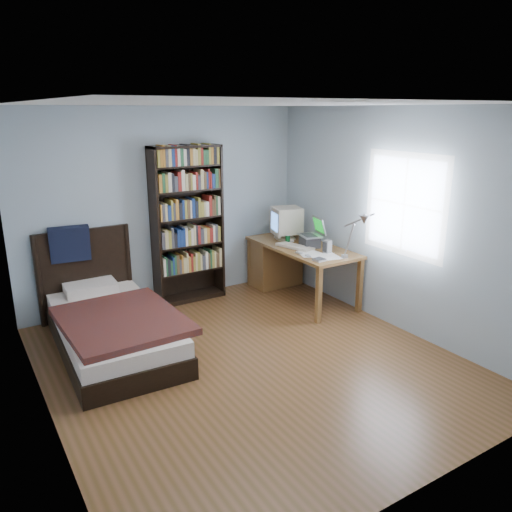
% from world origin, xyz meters
% --- Properties ---
extents(room, '(4.20, 4.24, 2.50)m').
position_xyz_m(room, '(0.03, -0.00, 1.25)').
color(room, brown).
rests_on(room, ground).
extents(desk, '(0.75, 1.65, 0.73)m').
position_xyz_m(desk, '(1.50, 1.64, 0.42)').
color(desk, brown).
rests_on(desk, floor).
extents(crt_monitor, '(0.48, 0.44, 0.45)m').
position_xyz_m(crt_monitor, '(1.54, 1.60, 0.98)').
color(crt_monitor, beige).
rests_on(crt_monitor, desk).
extents(laptop, '(0.37, 0.36, 0.38)m').
position_xyz_m(laptop, '(1.58, 1.09, 0.84)').
color(laptop, '#2D2D30').
rests_on(laptop, desk).
extents(desk_lamp, '(0.24, 0.53, 0.63)m').
position_xyz_m(desk_lamp, '(1.48, 0.08, 1.24)').
color(desk_lamp, '#99999E').
rests_on(desk_lamp, desk).
extents(keyboard, '(0.32, 0.54, 0.05)m').
position_xyz_m(keyboard, '(1.36, 1.14, 0.75)').
color(keyboard, beige).
rests_on(keyboard, desk).
extents(speaker, '(0.09, 0.09, 0.16)m').
position_xyz_m(speaker, '(1.57, 0.74, 0.81)').
color(speaker, gray).
rests_on(speaker, desk).
extents(soda_can, '(0.06, 0.06, 0.11)m').
position_xyz_m(soda_can, '(1.41, 1.36, 0.79)').
color(soda_can, '#083D17').
rests_on(soda_can, desk).
extents(mouse, '(0.06, 0.10, 0.03)m').
position_xyz_m(mouse, '(1.51, 1.42, 0.75)').
color(mouse, silver).
rests_on(mouse, desk).
extents(phone_silver, '(0.07, 0.10, 0.02)m').
position_xyz_m(phone_silver, '(1.24, 0.89, 0.74)').
color(phone_silver, '#B4B4B9').
rests_on(phone_silver, desk).
extents(phone_grey, '(0.06, 0.10, 0.02)m').
position_xyz_m(phone_grey, '(1.26, 0.73, 0.74)').
color(phone_grey, gray).
rests_on(phone_grey, desk).
extents(external_drive, '(0.13, 0.13, 0.03)m').
position_xyz_m(external_drive, '(1.26, 0.52, 0.74)').
color(external_drive, gray).
rests_on(external_drive, desk).
extents(bookshelf, '(0.91, 0.30, 2.03)m').
position_xyz_m(bookshelf, '(0.22, 1.94, 1.02)').
color(bookshelf, black).
rests_on(bookshelf, floor).
extents(bed, '(1.18, 2.16, 1.16)m').
position_xyz_m(bed, '(-1.09, 1.13, 0.25)').
color(bed, black).
rests_on(bed, floor).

